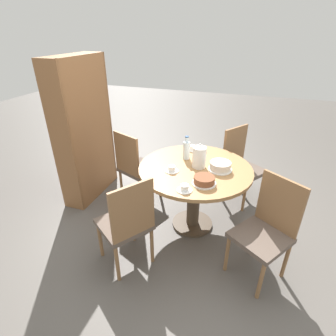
{
  "coord_description": "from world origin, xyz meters",
  "views": [
    {
      "loc": [
        -2.33,
        -0.5,
        2.01
      ],
      "look_at": [
        0.0,
        0.3,
        0.69
      ],
      "focal_mm": 28.0,
      "sensor_mm": 36.0,
      "label": 1
    }
  ],
  "objects_px": {
    "chair_c": "(127,222)",
    "cake_main": "(220,166)",
    "chair_b": "(136,166)",
    "bookshelf": "(86,133)",
    "chair_a": "(241,164)",
    "cup_b": "(192,148)",
    "cup_c": "(185,188)",
    "water_bottle": "(186,150)",
    "chair_d": "(266,229)",
    "coffee_pot": "(199,157)",
    "cake_second": "(204,180)",
    "cup_a": "(172,169)"
  },
  "relations": [
    {
      "from": "coffee_pot",
      "to": "cake_main",
      "type": "bearing_deg",
      "value": -88.72
    },
    {
      "from": "cup_b",
      "to": "cup_c",
      "type": "xyz_separation_m",
      "value": [
        -0.86,
        -0.16,
        0.0
      ]
    },
    {
      "from": "coffee_pot",
      "to": "cake_second",
      "type": "xyz_separation_m",
      "value": [
        -0.31,
        -0.12,
        -0.08
      ]
    },
    {
      "from": "chair_d",
      "to": "cup_a",
      "type": "relative_size",
      "value": 6.85
    },
    {
      "from": "chair_d",
      "to": "cup_c",
      "type": "xyz_separation_m",
      "value": [
        -0.03,
        0.73,
        0.28
      ]
    },
    {
      "from": "water_bottle",
      "to": "cup_b",
      "type": "bearing_deg",
      "value": -0.42
    },
    {
      "from": "cup_c",
      "to": "coffee_pot",
      "type": "bearing_deg",
      "value": -1.97
    },
    {
      "from": "cake_main",
      "to": "cup_c",
      "type": "xyz_separation_m",
      "value": [
        -0.48,
        0.23,
        -0.02
      ]
    },
    {
      "from": "bookshelf",
      "to": "cake_main",
      "type": "relative_size",
      "value": 7.32
    },
    {
      "from": "cake_main",
      "to": "water_bottle",
      "type": "bearing_deg",
      "value": 69.66
    },
    {
      "from": "coffee_pot",
      "to": "water_bottle",
      "type": "height_order",
      "value": "same"
    },
    {
      "from": "cup_a",
      "to": "chair_c",
      "type": "bearing_deg",
      "value": 158.86
    },
    {
      "from": "chair_b",
      "to": "cake_main",
      "type": "relative_size",
      "value": 3.94
    },
    {
      "from": "coffee_pot",
      "to": "water_bottle",
      "type": "relative_size",
      "value": 1.0
    },
    {
      "from": "chair_d",
      "to": "cake_main",
      "type": "xyz_separation_m",
      "value": [
        0.44,
        0.49,
        0.3
      ]
    },
    {
      "from": "bookshelf",
      "to": "chair_d",
      "type": "bearing_deg",
      "value": 73.22
    },
    {
      "from": "coffee_pot",
      "to": "cake_second",
      "type": "bearing_deg",
      "value": -158.6
    },
    {
      "from": "cake_second",
      "to": "cake_main",
      "type": "bearing_deg",
      "value": -17.09
    },
    {
      "from": "water_bottle",
      "to": "cake_main",
      "type": "xyz_separation_m",
      "value": [
        -0.15,
        -0.39,
        -0.06
      ]
    },
    {
      "from": "bookshelf",
      "to": "water_bottle",
      "type": "xyz_separation_m",
      "value": [
        -0.07,
        -1.32,
        -0.01
      ]
    },
    {
      "from": "chair_a",
      "to": "cup_b",
      "type": "distance_m",
      "value": 0.71
    },
    {
      "from": "cake_main",
      "to": "cup_b",
      "type": "relative_size",
      "value": 1.74
    },
    {
      "from": "chair_b",
      "to": "cup_b",
      "type": "bearing_deg",
      "value": -145.48
    },
    {
      "from": "chair_d",
      "to": "chair_c",
      "type": "bearing_deg",
      "value": -130.52
    },
    {
      "from": "chair_c",
      "to": "chair_b",
      "type": "bearing_deg",
      "value": -124.35
    },
    {
      "from": "chair_b",
      "to": "bookshelf",
      "type": "height_order",
      "value": "bookshelf"
    },
    {
      "from": "cup_a",
      "to": "chair_a",
      "type": "bearing_deg",
      "value": -34.56
    },
    {
      "from": "chair_b",
      "to": "chair_c",
      "type": "bearing_deg",
      "value": 133.53
    },
    {
      "from": "chair_a",
      "to": "coffee_pot",
      "type": "distance_m",
      "value": 0.9
    },
    {
      "from": "chair_b",
      "to": "bookshelf",
      "type": "distance_m",
      "value": 0.75
    },
    {
      "from": "cup_c",
      "to": "chair_a",
      "type": "bearing_deg",
      "value": -18.65
    },
    {
      "from": "chair_c",
      "to": "bookshelf",
      "type": "bearing_deg",
      "value": -98.87
    },
    {
      "from": "chair_b",
      "to": "water_bottle",
      "type": "height_order",
      "value": "water_bottle"
    },
    {
      "from": "chair_c",
      "to": "cake_second",
      "type": "xyz_separation_m",
      "value": [
        0.45,
        -0.58,
        0.29
      ]
    },
    {
      "from": "chair_a",
      "to": "bookshelf",
      "type": "xyz_separation_m",
      "value": [
        -0.5,
        1.88,
        0.37
      ]
    },
    {
      "from": "cake_main",
      "to": "cake_second",
      "type": "distance_m",
      "value": 0.33
    },
    {
      "from": "chair_d",
      "to": "water_bottle",
      "type": "bearing_deg",
      "value": -179.38
    },
    {
      "from": "chair_d",
      "to": "bookshelf",
      "type": "height_order",
      "value": "bookshelf"
    },
    {
      "from": "chair_a",
      "to": "chair_b",
      "type": "relative_size",
      "value": 1.0
    },
    {
      "from": "chair_d",
      "to": "cake_main",
      "type": "relative_size",
      "value": 3.94
    },
    {
      "from": "chair_c",
      "to": "cup_a",
      "type": "relative_size",
      "value": 6.85
    },
    {
      "from": "cup_b",
      "to": "water_bottle",
      "type": "bearing_deg",
      "value": 179.58
    },
    {
      "from": "bookshelf",
      "to": "cup_c",
      "type": "height_order",
      "value": "bookshelf"
    },
    {
      "from": "chair_c",
      "to": "coffee_pot",
      "type": "relative_size",
      "value": 3.64
    },
    {
      "from": "chair_b",
      "to": "water_bottle",
      "type": "distance_m",
      "value": 0.76
    },
    {
      "from": "chair_b",
      "to": "bookshelf",
      "type": "bearing_deg",
      "value": 24.22
    },
    {
      "from": "chair_a",
      "to": "cup_a",
      "type": "relative_size",
      "value": 6.85
    },
    {
      "from": "chair_c",
      "to": "cake_main",
      "type": "distance_m",
      "value": 1.06
    },
    {
      "from": "cup_a",
      "to": "cup_b",
      "type": "bearing_deg",
      "value": -6.04
    },
    {
      "from": "chair_a",
      "to": "cup_c",
      "type": "bearing_deg",
      "value": -164.59
    }
  ]
}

